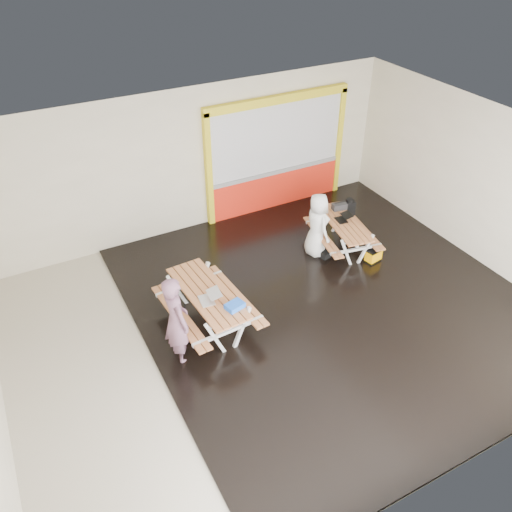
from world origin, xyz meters
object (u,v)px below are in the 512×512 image
blue_pouch (235,306)px  backpack (349,207)px  toolbox (339,206)px  laptop_right (343,218)px  person_right (317,225)px  laptop_left (209,298)px  person_left (176,320)px  fluke_bag (373,255)px  picnic_table_right (343,229)px  dark_case (326,252)px  picnic_table_left (208,300)px

blue_pouch → backpack: 4.68m
toolbox → laptop_right: bearing=-114.9°
blue_pouch → toolbox: size_ratio=0.90×
person_right → backpack: bearing=-66.7°
laptop_left → backpack: 4.80m
toolbox → backpack: bearing=9.6°
person_left → person_right: size_ratio=1.16×
laptop_left → backpack: size_ratio=0.91×
person_left → fluke_bag: bearing=-88.4°
blue_pouch → picnic_table_right: bearing=24.3°
person_left → toolbox: bearing=-73.8°
laptop_left → picnic_table_right: bearing=17.2°
toolbox → fluke_bag: bearing=-87.5°
blue_pouch → toolbox: blue_pouch is taller
person_left → dark_case: bearing=-77.8°
dark_case → person_right: bearing=120.8°
toolbox → fluke_bag: size_ratio=0.90×
picnic_table_left → laptop_right: size_ratio=5.67×
toolbox → dark_case: toolbox is taller
laptop_left → dark_case: laptop_left is taller
laptop_right → blue_pouch: size_ratio=1.18×
picnic_table_right → fluke_bag: bearing=-69.2°
picnic_table_right → person_right: 0.69m
person_left → picnic_table_left: bearing=-63.5°
backpack → blue_pouch: bearing=-152.0°
blue_pouch → fluke_bag: bearing=11.8°
person_left → dark_case: 4.39m
toolbox → person_left: bearing=-157.6°
laptop_left → laptop_right: bearing=18.2°
person_right → laptop_right: size_ratio=3.99×
person_right → toolbox: 0.98m
picnic_table_right → backpack: bearing=45.4°
laptop_left → blue_pouch: size_ratio=1.28×
person_left → dark_case: person_left is taller
blue_pouch → dark_case: size_ratio=0.88×
person_left → person_right: bearing=-74.3°
blue_pouch → picnic_table_left: bearing=111.8°
toolbox → fluke_bag: 1.46m
picnic_table_right → backpack: 0.83m
picnic_table_right → laptop_left: (-3.87, -1.19, 0.33)m
picnic_table_right → laptop_right: laptop_right is taller
picnic_table_left → laptop_right: bearing=15.3°
backpack → picnic_table_right: bearing=-134.6°
picnic_table_left → picnic_table_right: 3.93m
picnic_table_left → toolbox: size_ratio=6.02×
backpack → fluke_bag: bearing=-101.3°
toolbox → blue_pouch: bearing=-150.6°
picnic_table_right → person_right: bearing=169.1°
laptop_left → person_left: bearing=-159.4°
person_right → backpack: person_right is taller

